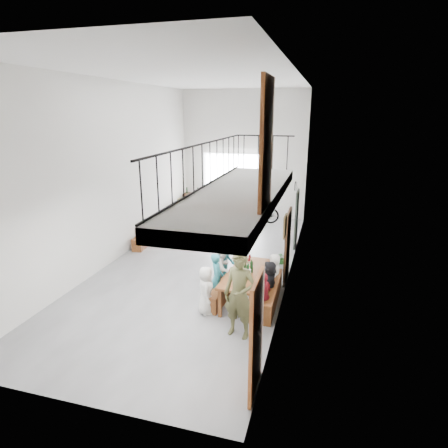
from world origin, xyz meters
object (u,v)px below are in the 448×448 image
(tasting_table, at_px, (246,275))
(oak_barrel, at_px, (185,210))
(bench_inner, at_px, (223,290))
(side_bench, at_px, (144,239))
(serving_counter, at_px, (204,204))
(bicycle_near, at_px, (241,208))
(host_standing, at_px, (240,295))

(tasting_table, height_order, oak_barrel, oak_barrel)
(tasting_table, bearing_deg, oak_barrel, 126.35)
(bench_inner, bearing_deg, side_bench, 145.59)
(side_bench, bearing_deg, tasting_table, -35.41)
(tasting_table, distance_m, serving_counter, 8.37)
(bench_inner, relative_size, bicycle_near, 0.98)
(bench_inner, relative_size, oak_barrel, 1.86)
(tasting_table, bearing_deg, bench_inner, -179.08)
(side_bench, bearing_deg, bicycle_near, 59.40)
(tasting_table, xyz_separation_m, bench_inner, (-0.59, 0.03, -0.50))
(serving_counter, bearing_deg, bench_inner, -71.49)
(side_bench, relative_size, oak_barrel, 1.61)
(bench_inner, relative_size, serving_counter, 0.97)
(serving_counter, bearing_deg, side_bench, -103.17)
(oak_barrel, relative_size, serving_counter, 0.52)
(side_bench, distance_m, bicycle_near, 4.97)
(oak_barrel, xyz_separation_m, host_standing, (4.27, -7.84, 0.46))
(oak_barrel, xyz_separation_m, serving_counter, (0.46, 1.18, 0.01))
(side_bench, bearing_deg, bench_inner, -39.15)
(side_bench, bearing_deg, host_standing, -45.23)
(tasting_table, bearing_deg, host_standing, -79.66)
(bench_inner, height_order, bicycle_near, bicycle_near)
(tasting_table, relative_size, bench_inner, 1.20)
(host_standing, relative_size, bicycle_near, 1.03)
(tasting_table, relative_size, oak_barrel, 2.24)
(side_bench, height_order, serving_counter, serving_counter)
(oak_barrel, relative_size, host_standing, 0.51)
(bench_inner, relative_size, side_bench, 1.16)
(oak_barrel, xyz_separation_m, bicycle_near, (2.24, 1.03, -0.00))
(bench_inner, xyz_separation_m, oak_barrel, (-3.51, 6.33, 0.28))
(bench_inner, bearing_deg, tasting_table, 2.10)
(side_bench, xyz_separation_m, oak_barrel, (0.29, 3.24, 0.27))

